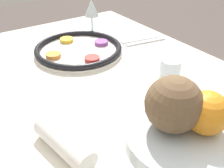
% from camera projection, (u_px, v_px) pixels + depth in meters
% --- Properties ---
extents(seder_plate, '(0.33, 0.33, 0.03)m').
position_uv_depth(seder_plate, '(78.00, 49.00, 0.99)').
color(seder_plate, silver).
rests_on(seder_plate, dining_table).
extents(wine_glass, '(0.06, 0.06, 0.14)m').
position_uv_depth(wine_glass, '(92.00, 9.00, 1.14)').
color(wine_glass, silver).
rests_on(wine_glass, dining_table).
extents(fruit_stand, '(0.21, 0.21, 0.13)m').
position_uv_depth(fruit_stand, '(184.00, 142.00, 0.46)').
color(fruit_stand, silver).
rests_on(fruit_stand, dining_table).
extents(orange_fruit, '(0.07, 0.07, 0.07)m').
position_uv_depth(orange_fruit, '(207.00, 113.00, 0.43)').
color(orange_fruit, orange).
rests_on(orange_fruit, fruit_stand).
extents(coconut, '(0.10, 0.10, 0.10)m').
position_uv_depth(coconut, '(174.00, 104.00, 0.43)').
color(coconut, brown).
rests_on(coconut, fruit_stand).
extents(napkin_roll, '(0.17, 0.08, 0.05)m').
position_uv_depth(napkin_roll, '(64.00, 142.00, 0.56)').
color(napkin_roll, white).
rests_on(napkin_roll, dining_table).
extents(cup_far, '(0.06, 0.06, 0.07)m').
position_uv_depth(cup_far, '(170.00, 71.00, 0.81)').
color(cup_far, silver).
rests_on(cup_far, dining_table).
extents(fork_left, '(0.05, 0.18, 0.01)m').
position_uv_depth(fork_left, '(141.00, 39.00, 1.10)').
color(fork_left, silver).
rests_on(fork_left, dining_table).
extents(fork_right, '(0.05, 0.18, 0.01)m').
position_uv_depth(fork_right, '(146.00, 42.00, 1.08)').
color(fork_right, silver).
rests_on(fork_right, dining_table).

